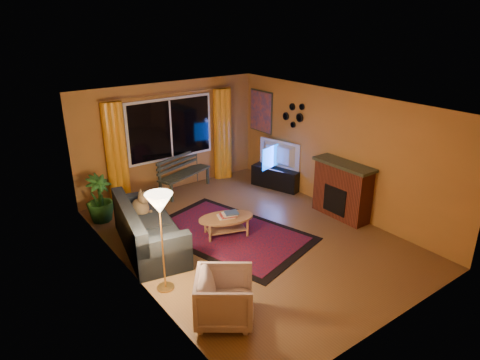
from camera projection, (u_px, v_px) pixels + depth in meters
floor at (249, 237)px, 8.00m from camera, size 4.50×6.00×0.02m
ceiling at (251, 103)px, 7.07m from camera, size 4.50×6.00×0.02m
wall_back at (170, 137)px, 9.79m from camera, size 4.50×0.02×2.50m
wall_left at (129, 207)px, 6.29m from camera, size 0.02×6.00×2.50m
wall_right at (337, 151)px, 8.78m from camera, size 0.02×6.00×2.50m
window at (171, 129)px, 9.67m from camera, size 2.00×0.02×1.30m
curtain_rod at (170, 94)px, 9.34m from camera, size 3.20×0.03×0.03m
curtain_left at (116, 155)px, 9.00m from camera, size 0.36×0.36×2.24m
curtain_right at (222, 134)px, 10.49m from camera, size 0.36×0.36×2.24m
bench at (185, 182)px, 9.98m from camera, size 1.48×0.86×0.43m
potted_plant at (99, 199)px, 8.46m from camera, size 0.71×0.71×0.96m
sofa at (149, 226)px, 7.50m from camera, size 1.26×2.19×0.83m
dog at (140, 204)px, 7.79m from camera, size 0.45×0.52×0.48m
armchair at (225, 295)px, 5.72m from camera, size 1.02×1.03×0.78m
floor_lamp at (162, 243)px, 6.23m from camera, size 0.28×0.28×1.58m
rug at (229, 234)px, 8.09m from camera, size 2.61×3.37×0.02m
coffee_table at (226, 226)px, 8.00m from camera, size 1.32×1.32×0.38m
tv_console at (276, 177)px, 10.17m from camera, size 0.76×1.24×0.49m
television at (277, 155)px, 9.97m from camera, size 0.42×1.11×0.64m
fireplace at (342, 191)px, 8.63m from camera, size 0.40×1.20×1.10m
mirror_cluster at (293, 114)px, 9.53m from camera, size 0.06×0.60×0.56m
painting at (261, 111)px, 10.45m from camera, size 0.04×0.76×0.96m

